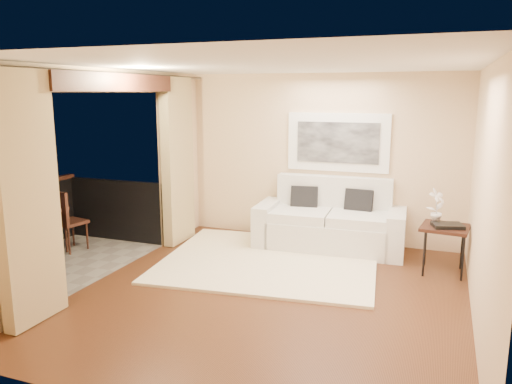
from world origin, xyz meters
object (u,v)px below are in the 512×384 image
at_px(bistro_table, 39,214).
at_px(balcony_chair_near, 19,240).
at_px(orchid, 437,206).
at_px(side_table, 445,230).
at_px(balcony_chair_far, 64,217).
at_px(sofa, 330,223).
at_px(ice_bucket, 35,201).

distance_m(bistro_table, balcony_chair_near, 0.94).
bearing_deg(bistro_table, orchid, 14.86).
distance_m(side_table, balcony_chair_far, 5.51).
height_order(side_table, balcony_chair_far, balcony_chair_far).
xyz_separation_m(orchid, balcony_chair_near, (-5.05, -2.28, -0.38)).
distance_m(sofa, bistro_table, 4.39).
height_order(balcony_chair_far, balcony_chair_near, balcony_chair_far).
bearing_deg(ice_bucket, bistro_table, -24.59).
xyz_separation_m(orchid, ice_bucket, (-5.61, -1.40, -0.08)).
distance_m(balcony_chair_far, balcony_chair_near, 1.11).
xyz_separation_m(sofa, orchid, (1.54, -0.46, 0.50)).
relative_size(side_table, orchid, 1.39).
bearing_deg(orchid, bistro_table, -165.14).
distance_m(bistro_table, balcony_chair_far, 0.35).
height_order(side_table, orchid, orchid).
height_order(bistro_table, ice_bucket, ice_bucket).
relative_size(side_table, bistro_table, 0.93).
xyz_separation_m(balcony_chair_far, ice_bucket, (-0.34, -0.21, 0.26)).
xyz_separation_m(side_table, orchid, (-0.13, 0.12, 0.30)).
relative_size(sofa, side_table, 3.49).
xyz_separation_m(orchid, balcony_chair_far, (-5.27, -1.19, -0.33)).
height_order(side_table, ice_bucket, ice_bucket).
relative_size(orchid, balcony_chair_near, 0.54).
xyz_separation_m(sofa, balcony_chair_far, (-3.73, -1.65, 0.17)).
relative_size(sofa, bistro_table, 3.24).
relative_size(orchid, balcony_chair_far, 0.50).
bearing_deg(bistro_table, balcony_chair_far, 50.51).
distance_m(sofa, side_table, 1.78).
xyz_separation_m(sofa, balcony_chair_near, (-3.50, -2.74, 0.13)).
relative_size(orchid, ice_bucket, 2.38).
xyz_separation_m(sofa, side_table, (1.67, -0.58, 0.21)).
relative_size(bistro_table, balcony_chair_far, 0.74).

